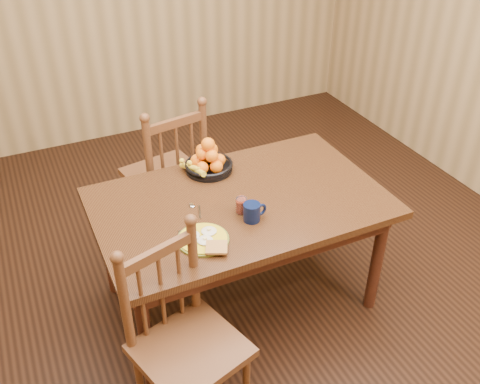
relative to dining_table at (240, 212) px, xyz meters
name	(u,v)px	position (x,y,z in m)	size (l,w,h in m)	color
room	(240,100)	(0.00, 0.00, 0.68)	(4.52, 5.02, 2.72)	black
dining_table	(240,212)	(0.00, 0.00, 0.00)	(1.60, 1.00, 0.75)	black
chair_far	(168,175)	(-0.18, 0.77, -0.15)	(0.56, 0.54, 1.06)	#462815
chair_near	(184,342)	(-0.56, -0.60, -0.17)	(0.57, 0.55, 1.01)	#462815
breakfast_plate	(204,239)	(-0.32, -0.25, 0.10)	(0.26, 0.30, 0.04)	#59601E
fork	(184,240)	(-0.41, -0.21, 0.09)	(0.06, 0.18, 0.00)	silver
spoon	(195,207)	(-0.26, 0.03, 0.09)	(0.05, 0.16, 0.01)	silver
coffee_mug	(253,212)	(-0.02, -0.20, 0.14)	(0.13, 0.09, 0.10)	black
juice_glass	(241,206)	(-0.04, -0.11, 0.13)	(0.06, 0.06, 0.09)	silver
fruit_bowl	(208,161)	(-0.05, 0.36, 0.15)	(0.32, 0.29, 0.22)	black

